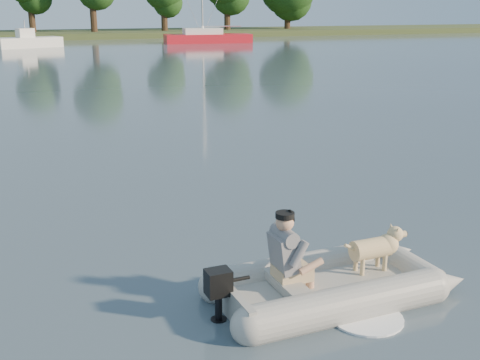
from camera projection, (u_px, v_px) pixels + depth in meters
name	position (u px, v px, depth m)	size (l,w,h in m)	color
water	(289.00, 282.00, 7.74)	(160.00, 160.00, 0.00)	#4F5F6B
shore_bank	(57.00, 35.00, 63.95)	(160.00, 12.00, 0.70)	#47512D
dinghy	(333.00, 256.00, 7.24)	(4.11, 2.68, 1.25)	gray
man	(286.00, 250.00, 7.00)	(0.65, 0.56, 0.96)	slate
dog	(371.00, 252.00, 7.52)	(0.83, 0.30, 0.56)	tan
outboard_motor	(218.00, 297.00, 6.75)	(0.37, 0.26, 0.70)	black
motorboat	(28.00, 35.00, 48.72)	(5.35, 2.06, 2.26)	white
sailboat	(207.00, 38.00, 54.76)	(8.00, 2.90, 10.79)	red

